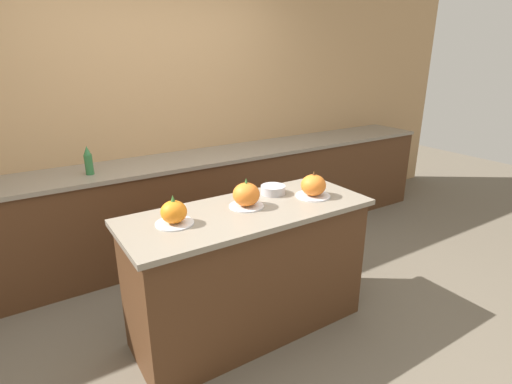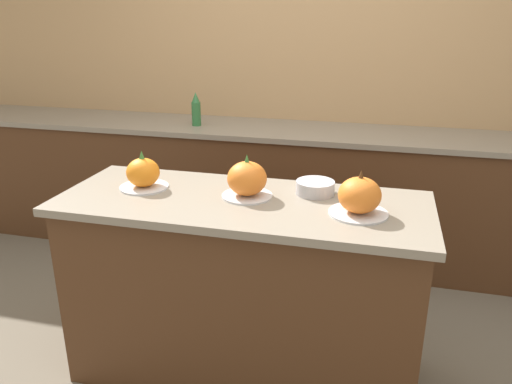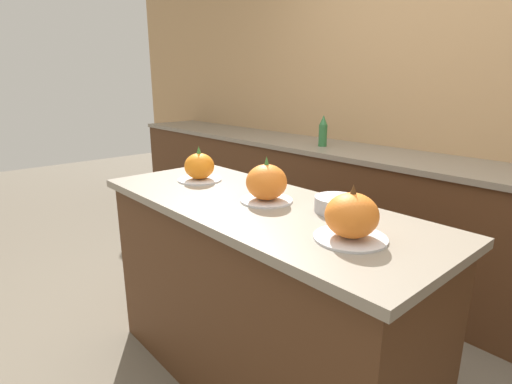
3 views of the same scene
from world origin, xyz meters
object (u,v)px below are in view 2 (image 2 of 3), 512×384
pumpkin_cake_center (247,180)px  pumpkin_cake_left (143,174)px  bottle_tall (196,110)px  pumpkin_cake_right (359,197)px  mixing_bowl (315,187)px

pumpkin_cake_center → pumpkin_cake_left: bearing=-179.1°
pumpkin_cake_center → bottle_tall: bearing=119.8°
pumpkin_cake_left → pumpkin_cake_center: 0.49m
pumpkin_cake_right → mixing_bowl: pumpkin_cake_right is taller
pumpkin_cake_left → pumpkin_cake_center: pumpkin_cake_center is taller
pumpkin_cake_left → pumpkin_cake_center: bearing=0.9°
pumpkin_cake_center → mixing_bowl: bearing=20.8°
pumpkin_cake_center → mixing_bowl: 0.31m
mixing_bowl → pumpkin_cake_left: bearing=-171.5°
pumpkin_cake_left → mixing_bowl: size_ratio=1.30×
pumpkin_cake_center → pumpkin_cake_right: 0.49m
pumpkin_cake_center → bottle_tall: size_ratio=0.97×
pumpkin_cake_center → mixing_bowl: size_ratio=1.30×
pumpkin_cake_right → bottle_tall: bottle_tall is taller
pumpkin_cake_right → pumpkin_cake_left: bearing=175.6°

